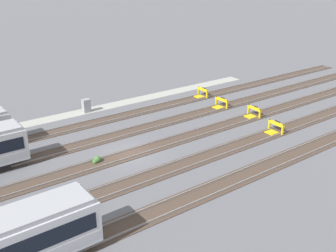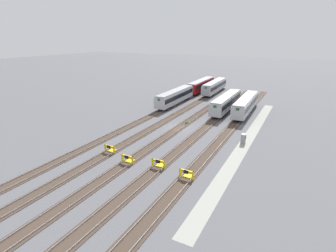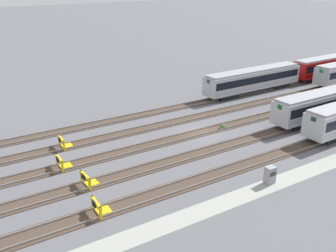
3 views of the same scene
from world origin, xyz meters
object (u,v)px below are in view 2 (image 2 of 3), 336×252
Objects in this scene: subway_car_front_row_leftmost at (226,102)px; bumper_stop_nearest_track at (187,174)px; subway_car_front_row_rightmost at (175,96)px; weed_clump at (187,123)px; bumper_stop_near_inner_track at (159,163)px; bumper_stop_far_inner_track at (111,149)px; electrical_cabinet at (243,139)px; bumper_stop_middle_track at (128,159)px; subway_car_front_row_left_inner at (215,86)px; subway_car_front_row_right_inner at (201,85)px; subway_car_front_row_centre at (246,104)px.

bumper_stop_nearest_track is at bearing -172.24° from subway_car_front_row_leftmost.
subway_car_front_row_rightmost is 19.61× the size of weed_clump.
bumper_stop_nearest_track is 4.65m from bumper_stop_near_inner_track.
bumper_stop_far_inner_track is 1.26× the size of electrical_cabinet.
subway_car_front_row_left_inner is at bearing 4.98° from bumper_stop_middle_track.
electrical_cabinet is at bearing -155.27° from subway_car_front_row_left_inner.
bumper_stop_nearest_track reaches higher than weed_clump.
subway_car_front_row_left_inner is at bearing 8.59° from weed_clump.
subway_car_front_row_right_inner reaches higher than bumper_stop_middle_track.
bumper_stop_middle_track is 4.84m from bumper_stop_far_inner_track.
subway_car_front_row_leftmost is 33.97m from bumper_stop_nearest_track.
subway_car_front_row_leftmost and subway_car_front_row_rightmost have the same top height.
subway_car_front_row_right_inner reaches higher than bumper_stop_near_inner_track.
electrical_cabinet is (-18.82, -8.30, -1.24)m from subway_car_front_row_leftmost.
subway_car_front_row_rightmost is (-18.94, 4.53, 0.00)m from subway_car_front_row_left_inner.
bumper_stop_near_inner_track is 9.11m from bumper_stop_far_inner_track.
bumper_stop_far_inner_track is at bearing 84.87° from bumper_stop_near_inner_track.
subway_car_front_row_centre reaches higher than bumper_stop_near_inner_track.
subway_car_front_row_rightmost is 28.92m from electrical_cabinet.
bumper_stop_far_inner_track is at bearing -174.87° from subway_car_front_row_right_inner.
bumper_stop_far_inner_track is at bearing 127.09° from electrical_cabinet.
subway_car_front_row_rightmost reaches higher than bumper_stop_near_inner_track.
weed_clump is (-13.94, 8.71, -1.80)m from subway_car_front_row_centre.
subway_car_front_row_rightmost is at bearing -179.93° from subway_car_front_row_right_inner.
bumper_stop_nearest_track and bumper_stop_far_inner_track have the same top height.
subway_car_front_row_centre is 16.53m from weed_clump.
subway_car_front_row_centre is at bearing -90.00° from subway_car_front_row_leftmost.
subway_car_front_row_rightmost is 34.85m from bumper_stop_middle_track.
subway_car_front_row_leftmost is at bearing 0.02° from bumper_stop_near_inner_track.
bumper_stop_nearest_track is at bearing -97.02° from bumper_stop_far_inner_track.
bumper_stop_middle_track is (-33.60, -9.11, -1.53)m from subway_car_front_row_rightmost.
subway_car_front_row_rightmost is at bearing 90.00° from subway_car_front_row_leftmost.
bumper_stop_near_inner_track is at bearing -165.26° from subway_car_front_row_right_inner.
subway_car_front_row_left_inner is 1.00× the size of subway_car_front_row_rightmost.
bumper_stop_near_inner_track is (-51.93, -13.66, -1.53)m from subway_car_front_row_right_inner.
weed_clump is at bearing -163.96° from subway_car_front_row_right_inner.
weed_clump is (18.82, 4.14, -0.27)m from bumper_stop_near_inner_track.
bumper_stop_far_inner_track is at bearing 69.90° from bumper_stop_middle_track.
bumper_stop_near_inner_track is at bearing -170.01° from subway_car_front_row_left_inner.
electrical_cabinet is 1.74× the size of weed_clump.
bumper_stop_near_inner_track is 19.27m from weed_clump.
bumper_stop_nearest_track is at bearing -160.95° from subway_car_front_row_right_inner.
subway_car_front_row_leftmost is 20.60m from electrical_cabinet.
subway_car_front_row_rightmost reaches higher than bumper_stop_far_inner_track.
weed_clump is (4.88, 12.43, -0.56)m from electrical_cabinet.
bumper_stop_far_inner_track is (1.66, 4.54, 0.00)m from bumper_stop_middle_track.
weed_clump is (18.00, -4.93, -0.27)m from bumper_stop_far_inner_track.
subway_car_front_row_centre is 1.00× the size of subway_car_front_row_rightmost.
subway_car_front_row_centre is 9.00× the size of bumper_stop_near_inner_track.
subway_car_front_row_leftmost is 1.00× the size of subway_car_front_row_centre.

